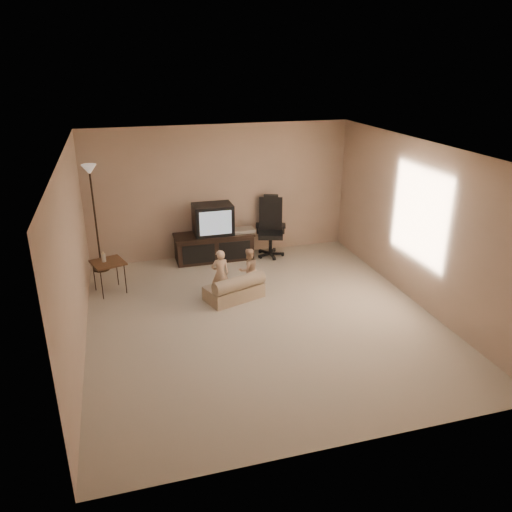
{
  "coord_description": "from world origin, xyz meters",
  "views": [
    {
      "loc": [
        -1.87,
        -6.29,
        3.62
      ],
      "look_at": [
        0.09,
        0.6,
        0.75
      ],
      "focal_mm": 35.0,
      "sensor_mm": 36.0,
      "label": 1
    }
  ],
  "objects_px": {
    "child_sofa": "(235,289)",
    "toddler_right": "(249,270)",
    "tv_stand": "(214,237)",
    "side_table": "(108,263)",
    "toddler_left": "(220,274)",
    "office_chair": "(270,234)",
    "floor_lamp": "(92,195)"
  },
  "relations": [
    {
      "from": "side_table",
      "to": "toddler_left",
      "type": "relative_size",
      "value": 0.91
    },
    {
      "from": "office_chair",
      "to": "floor_lamp",
      "type": "distance_m",
      "value": 3.35
    },
    {
      "from": "floor_lamp",
      "to": "side_table",
      "type": "bearing_deg",
      "value": -81.37
    },
    {
      "from": "toddler_left",
      "to": "toddler_right",
      "type": "relative_size",
      "value": 1.09
    },
    {
      "from": "tv_stand",
      "to": "toddler_right",
      "type": "height_order",
      "value": "tv_stand"
    },
    {
      "from": "office_chair",
      "to": "floor_lamp",
      "type": "height_order",
      "value": "floor_lamp"
    },
    {
      "from": "floor_lamp",
      "to": "toddler_right",
      "type": "height_order",
      "value": "floor_lamp"
    },
    {
      "from": "toddler_right",
      "to": "side_table",
      "type": "bearing_deg",
      "value": -26.34
    },
    {
      "from": "child_sofa",
      "to": "office_chair",
      "type": "bearing_deg",
      "value": 37.58
    },
    {
      "from": "side_table",
      "to": "tv_stand",
      "type": "bearing_deg",
      "value": 26.12
    },
    {
      "from": "child_sofa",
      "to": "toddler_right",
      "type": "bearing_deg",
      "value": 23.95
    },
    {
      "from": "side_table",
      "to": "floor_lamp",
      "type": "xyz_separation_m",
      "value": [
        -0.15,
        1.01,
        0.89
      ]
    },
    {
      "from": "office_chair",
      "to": "floor_lamp",
      "type": "xyz_separation_m",
      "value": [
        -3.2,
        0.13,
        0.99
      ]
    },
    {
      "from": "child_sofa",
      "to": "toddler_left",
      "type": "distance_m",
      "value": 0.35
    },
    {
      "from": "office_chair",
      "to": "floor_lamp",
      "type": "relative_size",
      "value": 0.61
    },
    {
      "from": "office_chair",
      "to": "toddler_left",
      "type": "relative_size",
      "value": 1.46
    },
    {
      "from": "child_sofa",
      "to": "tv_stand",
      "type": "bearing_deg",
      "value": 70.12
    },
    {
      "from": "side_table",
      "to": "floor_lamp",
      "type": "height_order",
      "value": "floor_lamp"
    },
    {
      "from": "tv_stand",
      "to": "toddler_left",
      "type": "height_order",
      "value": "tv_stand"
    },
    {
      "from": "office_chair",
      "to": "side_table",
      "type": "xyz_separation_m",
      "value": [
        -3.05,
        -0.88,
        0.1
      ]
    },
    {
      "from": "tv_stand",
      "to": "office_chair",
      "type": "distance_m",
      "value": 1.1
    },
    {
      "from": "office_chair",
      "to": "child_sofa",
      "type": "bearing_deg",
      "value": -105.9
    },
    {
      "from": "child_sofa",
      "to": "side_table",
      "type": "bearing_deg",
      "value": 137.39
    },
    {
      "from": "office_chair",
      "to": "child_sofa",
      "type": "relative_size",
      "value": 1.16
    },
    {
      "from": "tv_stand",
      "to": "side_table",
      "type": "xyz_separation_m",
      "value": [
        -1.94,
        -0.95,
        0.07
      ]
    },
    {
      "from": "tv_stand",
      "to": "toddler_left",
      "type": "bearing_deg",
      "value": -98.12
    },
    {
      "from": "tv_stand",
      "to": "side_table",
      "type": "bearing_deg",
      "value": -154.11
    },
    {
      "from": "side_table",
      "to": "child_sofa",
      "type": "xyz_separation_m",
      "value": [
        1.92,
        -0.83,
        -0.34
      ]
    },
    {
      "from": "office_chair",
      "to": "side_table",
      "type": "relative_size",
      "value": 1.61
    },
    {
      "from": "tv_stand",
      "to": "toddler_right",
      "type": "relative_size",
      "value": 2.07
    },
    {
      "from": "side_table",
      "to": "child_sofa",
      "type": "distance_m",
      "value": 2.12
    },
    {
      "from": "tv_stand",
      "to": "toddler_left",
      "type": "distance_m",
      "value": 1.63
    }
  ]
}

